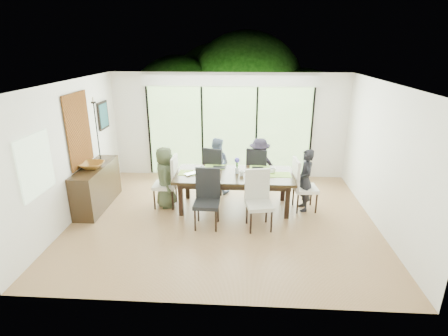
# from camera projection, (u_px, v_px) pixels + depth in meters

# --- Properties ---
(floor) EXTENTS (6.00, 5.00, 0.01)m
(floor) POSITION_uv_depth(u_px,v_px,m) (223.00, 218.00, 7.11)
(floor) COLOR brown
(floor) RESTS_ON ground
(ceiling) EXTENTS (6.00, 5.00, 0.01)m
(ceiling) POSITION_uv_depth(u_px,v_px,m) (223.00, 83.00, 6.20)
(ceiling) COLOR white
(ceiling) RESTS_ON wall_back
(wall_back) EXTENTS (6.00, 0.02, 2.70)m
(wall_back) POSITION_uv_depth(u_px,v_px,m) (229.00, 126.00, 9.02)
(wall_back) COLOR silver
(wall_back) RESTS_ON floor
(wall_front) EXTENTS (6.00, 0.02, 2.70)m
(wall_front) POSITION_uv_depth(u_px,v_px,m) (210.00, 216.00, 4.30)
(wall_front) COLOR silver
(wall_front) RESTS_ON floor
(wall_left) EXTENTS (0.02, 5.00, 2.70)m
(wall_left) POSITION_uv_depth(u_px,v_px,m) (70.00, 152.00, 6.83)
(wall_left) COLOR silver
(wall_left) RESTS_ON floor
(wall_right) EXTENTS (0.02, 5.00, 2.70)m
(wall_right) POSITION_uv_depth(u_px,v_px,m) (385.00, 158.00, 6.49)
(wall_right) COLOR silver
(wall_right) RESTS_ON floor
(glass_doors) EXTENTS (4.20, 0.02, 2.30)m
(glass_doors) POSITION_uv_depth(u_px,v_px,m) (229.00, 132.00, 9.03)
(glass_doors) COLOR #598C3F
(glass_doors) RESTS_ON wall_back
(blinds_header) EXTENTS (4.40, 0.06, 0.28)m
(blinds_header) POSITION_uv_depth(u_px,v_px,m) (229.00, 81.00, 8.59)
(blinds_header) COLOR white
(blinds_header) RESTS_ON wall_back
(mullion_a) EXTENTS (0.05, 0.04, 2.30)m
(mullion_a) POSITION_uv_depth(u_px,v_px,m) (149.00, 131.00, 9.14)
(mullion_a) COLOR black
(mullion_a) RESTS_ON wall_back
(mullion_b) EXTENTS (0.05, 0.04, 2.30)m
(mullion_b) POSITION_uv_depth(u_px,v_px,m) (202.00, 132.00, 9.06)
(mullion_b) COLOR black
(mullion_b) RESTS_ON wall_back
(mullion_c) EXTENTS (0.05, 0.04, 2.30)m
(mullion_c) POSITION_uv_depth(u_px,v_px,m) (256.00, 132.00, 8.98)
(mullion_c) COLOR black
(mullion_c) RESTS_ON wall_back
(mullion_d) EXTENTS (0.05, 0.04, 2.30)m
(mullion_d) POSITION_uv_depth(u_px,v_px,m) (311.00, 133.00, 8.90)
(mullion_d) COLOR black
(mullion_d) RESTS_ON wall_back
(side_window) EXTENTS (0.02, 0.90, 1.00)m
(side_window) POSITION_uv_depth(u_px,v_px,m) (36.00, 165.00, 5.65)
(side_window) COLOR #8CAD7F
(side_window) RESTS_ON wall_left
(deck) EXTENTS (6.00, 1.80, 0.10)m
(deck) POSITION_uv_depth(u_px,v_px,m) (230.00, 166.00, 10.33)
(deck) COLOR #523223
(deck) RESTS_ON ground
(rail_top) EXTENTS (6.00, 0.08, 0.06)m
(rail_top) POSITION_uv_depth(u_px,v_px,m) (232.00, 139.00, 10.88)
(rail_top) COLOR brown
(rail_top) RESTS_ON deck
(foliage_left) EXTENTS (3.20, 3.20, 3.20)m
(foliage_left) POSITION_uv_depth(u_px,v_px,m) (179.00, 105.00, 11.62)
(foliage_left) COLOR #14380F
(foliage_left) RESTS_ON ground
(foliage_mid) EXTENTS (4.00, 4.00, 4.00)m
(foliage_mid) POSITION_uv_depth(u_px,v_px,m) (245.00, 92.00, 11.94)
(foliage_mid) COLOR #14380F
(foliage_mid) RESTS_ON ground
(foliage_right) EXTENTS (2.80, 2.80, 2.80)m
(foliage_right) POSITION_uv_depth(u_px,v_px,m) (301.00, 113.00, 11.26)
(foliage_right) COLOR #14380F
(foliage_right) RESTS_ON ground
(foliage_far) EXTENTS (3.60, 3.60, 3.60)m
(foliage_far) POSITION_uv_depth(u_px,v_px,m) (218.00, 94.00, 12.71)
(foliage_far) COLOR #14380F
(foliage_far) RESTS_ON ground
(table_top) EXTENTS (2.48, 1.14, 0.06)m
(table_top) POSITION_uv_depth(u_px,v_px,m) (234.00, 175.00, 7.35)
(table_top) COLOR black
(table_top) RESTS_ON floor
(table_apron) EXTENTS (2.27, 0.93, 0.10)m
(table_apron) POSITION_uv_depth(u_px,v_px,m) (234.00, 179.00, 7.38)
(table_apron) COLOR black
(table_apron) RESTS_ON floor
(table_leg_fl) EXTENTS (0.09, 0.09, 0.71)m
(table_leg_fl) POSITION_uv_depth(u_px,v_px,m) (181.00, 199.00, 7.14)
(table_leg_fl) COLOR black
(table_leg_fl) RESTS_ON floor
(table_leg_fr) EXTENTS (0.09, 0.09, 0.71)m
(table_leg_fr) POSITION_uv_depth(u_px,v_px,m) (287.00, 202.00, 7.01)
(table_leg_fr) COLOR black
(table_leg_fr) RESTS_ON floor
(table_leg_bl) EXTENTS (0.09, 0.09, 0.71)m
(table_leg_bl) POSITION_uv_depth(u_px,v_px,m) (188.00, 183.00, 7.94)
(table_leg_bl) COLOR black
(table_leg_bl) RESTS_ON floor
(table_leg_br) EXTENTS (0.09, 0.09, 0.71)m
(table_leg_br) POSITION_uv_depth(u_px,v_px,m) (283.00, 186.00, 7.82)
(table_leg_br) COLOR black
(table_leg_br) RESTS_ON floor
(chair_left_end) EXTENTS (0.48, 0.48, 1.14)m
(chair_left_end) POSITION_uv_depth(u_px,v_px,m) (165.00, 181.00, 7.49)
(chair_left_end) COLOR silver
(chair_left_end) RESTS_ON floor
(chair_right_end) EXTENTS (0.52, 0.52, 1.14)m
(chair_right_end) POSITION_uv_depth(u_px,v_px,m) (306.00, 185.00, 7.32)
(chair_right_end) COLOR white
(chair_right_end) RESTS_ON floor
(chair_far_left) EXTENTS (0.61, 0.61, 1.14)m
(chair_far_left) POSITION_uv_depth(u_px,v_px,m) (217.00, 169.00, 8.23)
(chair_far_left) COLOR black
(chair_far_left) RESTS_ON floor
(chair_far_right) EXTENTS (0.61, 0.61, 1.14)m
(chair_far_right) POSITION_uv_depth(u_px,v_px,m) (259.00, 170.00, 8.17)
(chair_far_right) COLOR black
(chair_far_right) RESTS_ON floor
(chair_near_left) EXTENTS (0.49, 0.49, 1.14)m
(chair_near_left) POSITION_uv_depth(u_px,v_px,m) (207.00, 200.00, 6.62)
(chair_near_left) COLOR black
(chair_near_left) RESTS_ON floor
(chair_near_right) EXTENTS (0.56, 0.56, 1.14)m
(chair_near_right) POSITION_uv_depth(u_px,v_px,m) (259.00, 201.00, 6.56)
(chair_near_right) COLOR beige
(chair_near_right) RESTS_ON floor
(person_left_end) EXTENTS (0.50, 0.68, 1.33)m
(person_left_end) POSITION_uv_depth(u_px,v_px,m) (165.00, 177.00, 7.46)
(person_left_end) COLOR #414B32
(person_left_end) RESTS_ON floor
(person_right_end) EXTENTS (0.46, 0.66, 1.33)m
(person_right_end) POSITION_uv_depth(u_px,v_px,m) (305.00, 180.00, 7.29)
(person_right_end) COLOR black
(person_right_end) RESTS_ON floor
(person_far_left) EXTENTS (0.70, 0.52, 1.33)m
(person_far_left) POSITION_uv_depth(u_px,v_px,m) (216.00, 165.00, 8.18)
(person_far_left) COLOR slate
(person_far_left) RESTS_ON floor
(person_far_right) EXTENTS (0.69, 0.51, 1.33)m
(person_far_right) POSITION_uv_depth(u_px,v_px,m) (259.00, 166.00, 8.12)
(person_far_right) COLOR black
(person_far_right) RESTS_ON floor
(placemat_left) EXTENTS (0.45, 0.33, 0.01)m
(placemat_left) POSITION_uv_depth(u_px,v_px,m) (190.00, 173.00, 7.39)
(placemat_left) COLOR olive
(placemat_left) RESTS_ON table_top
(placemat_right) EXTENTS (0.45, 0.33, 0.01)m
(placemat_right) POSITION_uv_depth(u_px,v_px,m) (280.00, 175.00, 7.28)
(placemat_right) COLOR #8BBE44
(placemat_right) RESTS_ON table_top
(placemat_far_l) EXTENTS (0.45, 0.33, 0.01)m
(placemat_far_l) POSITION_uv_depth(u_px,v_px,m) (215.00, 167.00, 7.74)
(placemat_far_l) COLOR #81B13F
(placemat_far_l) RESTS_ON table_top
(placemat_far_r) EXTENTS (0.45, 0.33, 0.01)m
(placemat_far_r) POSITION_uv_depth(u_px,v_px,m) (260.00, 168.00, 7.68)
(placemat_far_r) COLOR #7FAF3E
(placemat_far_r) RESTS_ON table_top
(placemat_paper) EXTENTS (0.45, 0.33, 0.01)m
(placemat_paper) POSITION_uv_depth(u_px,v_px,m) (207.00, 178.00, 7.09)
(placemat_paper) COLOR white
(placemat_paper) RESTS_ON table_top
(tablet_far_l) EXTENTS (0.27, 0.19, 0.01)m
(tablet_far_l) POSITION_uv_depth(u_px,v_px,m) (219.00, 167.00, 7.68)
(tablet_far_l) COLOR black
(tablet_far_l) RESTS_ON table_top
(tablet_far_r) EXTENTS (0.25, 0.18, 0.01)m
(tablet_far_r) POSITION_uv_depth(u_px,v_px,m) (258.00, 168.00, 7.63)
(tablet_far_r) COLOR black
(tablet_far_r) RESTS_ON table_top
(papers) EXTENTS (0.31, 0.23, 0.00)m
(papers) POSITION_uv_depth(u_px,v_px,m) (268.00, 175.00, 7.25)
(papers) COLOR white
(papers) RESTS_ON table_top
(platter_base) EXTENTS (0.27, 0.27, 0.02)m
(platter_base) POSITION_uv_depth(u_px,v_px,m) (207.00, 178.00, 7.08)
(platter_base) COLOR white
(platter_base) RESTS_ON table_top
(platter_snacks) EXTENTS (0.21, 0.21, 0.01)m
(platter_snacks) POSITION_uv_depth(u_px,v_px,m) (207.00, 177.00, 7.07)
(platter_snacks) COLOR orange
(platter_snacks) RESTS_ON table_top
(vase) EXTENTS (0.08, 0.08, 0.12)m
(vase) POSITION_uv_depth(u_px,v_px,m) (237.00, 170.00, 7.36)
(vase) COLOR silver
(vase) RESTS_ON table_top
(hyacinth_stems) EXTENTS (0.04, 0.04, 0.17)m
(hyacinth_stems) POSITION_uv_depth(u_px,v_px,m) (237.00, 165.00, 7.32)
(hyacinth_stems) COLOR #337226
(hyacinth_stems) RESTS_ON table_top
(hyacinth_blooms) EXTENTS (0.11, 0.11, 0.11)m
(hyacinth_blooms) POSITION_uv_depth(u_px,v_px,m) (237.00, 160.00, 7.28)
(hyacinth_blooms) COLOR #5C51CC
(hyacinth_blooms) RESTS_ON table_top
(laptop) EXTENTS (0.40, 0.39, 0.03)m
(laptop) POSITION_uv_depth(u_px,v_px,m) (194.00, 174.00, 7.29)
(laptop) COLOR silver
(laptop) RESTS_ON table_top
(cup_a) EXTENTS (0.18, 0.18, 0.10)m
(cup_a) POSITION_uv_depth(u_px,v_px,m) (202.00, 169.00, 7.50)
(cup_a) COLOR white
(cup_a) RESTS_ON table_top
(cup_b) EXTENTS (0.14, 0.14, 0.10)m
(cup_b) POSITION_uv_depth(u_px,v_px,m) (242.00, 174.00, 7.22)
(cup_b) COLOR white
(cup_b) RESTS_ON table_top
(cup_c) EXTENTS (0.15, 0.15, 0.10)m
(cup_c) POSITION_uv_depth(u_px,v_px,m) (272.00, 171.00, 7.37)
(cup_c) COLOR white
(cup_c) RESTS_ON table_top
(book) EXTENTS (0.27, 0.29, 0.02)m
(book) POSITION_uv_depth(u_px,v_px,m) (246.00, 173.00, 7.37)
(book) COLOR white
(book) RESTS_ON table_top
(sideboard) EXTENTS (0.46, 1.62, 0.91)m
(sideboard) POSITION_uv_depth(u_px,v_px,m) (97.00, 186.00, 7.52)
(sideboard) COLOR black
(sideboard) RESTS_ON floor
(bowl) EXTENTS (0.48, 0.48, 0.12)m
(bowl) POSITION_uv_depth(u_px,v_px,m) (92.00, 165.00, 7.25)
(bowl) COLOR brown
(bowl) RESTS_ON sideboard
(candlestick_base) EXTENTS (0.10, 0.10, 0.04)m
(candlestick_base) POSITION_uv_depth(u_px,v_px,m) (101.00, 160.00, 7.69)
(candlestick_base) COLOR black
(candlestick_base) RESTS_ON sideboard
(candlestick_shaft) EXTENTS (0.02, 0.02, 1.27)m
(candlestick_shaft) POSITION_uv_depth(u_px,v_px,m) (97.00, 132.00, 7.47)
(candlestick_shaft) COLOR black
(candlestick_shaft) RESTS_ON sideboard
(candlestick_pan) EXTENTS (0.10, 0.10, 0.03)m
(candlestick_pan) POSITION_uv_depth(u_px,v_px,m) (93.00, 102.00, 7.26)
(candlestick_pan) COLOR black
(candlestick_pan) RESTS_ON sideboard
(candle) EXTENTS (0.04, 0.04, 0.10)m
(candle) POSITION_uv_depth(u_px,v_px,m) (93.00, 100.00, 7.24)
(candle) COLOR silver
(candle) RESTS_ON sideboard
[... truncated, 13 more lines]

